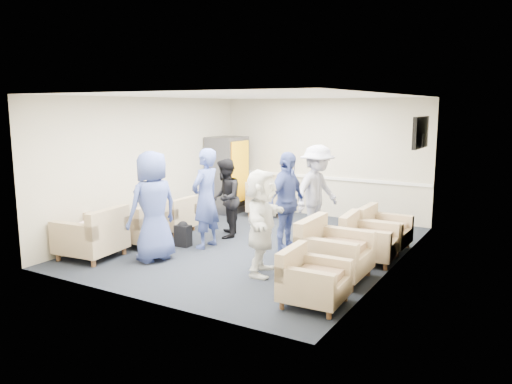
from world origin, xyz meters
The scene contains 25 objects.
floor centered at (0.00, 0.00, 0.00)m, with size 6.00×6.00×0.00m, color black.
ceiling centered at (0.00, 0.00, 2.70)m, with size 6.00×6.00×0.00m, color white.
back_wall centered at (0.00, 3.00, 1.35)m, with size 5.00×0.02×2.70m, color beige.
front_wall centered at (0.00, -3.00, 1.35)m, with size 5.00×0.02×2.70m, color beige.
left_wall centered at (-2.50, 0.00, 1.35)m, with size 0.02×6.00×2.70m, color beige.
right_wall centered at (2.50, 0.00, 1.35)m, with size 0.02×6.00×2.70m, color beige.
chair_rail centered at (0.00, 2.98, 0.90)m, with size 4.98×0.04×0.06m, color white.
tv centered at (2.44, 1.80, 2.05)m, with size 0.10×1.00×0.58m.
armchair_left_near centered at (-1.96, -2.02, 0.37)m, with size 1.01×1.01×0.74m.
armchair_left_mid centered at (-1.89, -0.98, 0.32)m, with size 0.83×0.83×0.65m.
armchair_left_far centered at (-1.94, 0.03, 0.31)m, with size 0.79×0.79×0.62m.
armchair_right_near centered at (2.00, -2.00, 0.31)m, with size 0.81×0.81×0.62m.
armchair_right_midnear centered at (1.84, -0.94, 0.37)m, with size 0.95×0.95×0.75m.
armchair_right_midfar centered at (2.02, 0.14, 0.33)m, with size 0.89×0.89×0.66m.
armchair_right_far centered at (2.04, 0.97, 0.32)m, with size 0.82×0.82×0.64m.
armchair_corner centered at (-1.11, 2.40, 0.34)m, with size 1.08×1.08×0.69m.
vending_machine centered at (-2.09, 2.23, 0.91)m, with size 0.74×0.86×1.81m.
backpack centered at (-1.12, -0.70, 0.24)m, with size 0.28×0.21×0.47m.
pillow centered at (-1.97, -2.02, 0.56)m, with size 0.48×0.36×0.14m, color white.
person_front_left centered at (-1.02, -1.58, 0.91)m, with size 0.89×0.58×1.82m, color #3C4C91.
person_mid_left centered at (-0.73, -0.53, 0.90)m, with size 0.65×0.43×1.79m, color #3C4C91.
person_back_left centered at (-0.83, 0.25, 0.77)m, with size 0.74×0.58×1.53m, color black.
person_back_right centered at (0.70, 1.16, 0.90)m, with size 1.16×0.67×1.80m, color white.
person_mid_right centered at (0.62, 0.00, 0.88)m, with size 1.03×0.43×1.75m, color #3C4C91.
person_front_right centered at (0.86, -1.28, 0.80)m, with size 1.49×0.47×1.60m, color white.
Camera 1 is at (4.49, -7.61, 2.52)m, focal length 35.00 mm.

